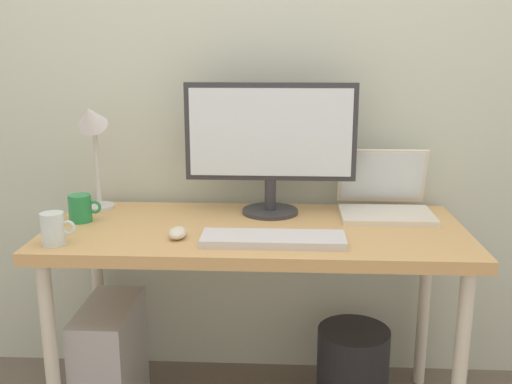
{
  "coord_description": "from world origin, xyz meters",
  "views": [
    {
      "loc": [
        0.1,
        -1.87,
        1.29
      ],
      "look_at": [
        0.0,
        0.0,
        0.82
      ],
      "focal_mm": 41.21,
      "sensor_mm": 36.0,
      "label": 1
    }
  ],
  "objects_px": {
    "glass_cup": "(53,229)",
    "computer_tower": "(111,362)",
    "desk_lamp": "(92,133)",
    "wastebasket": "(352,368)",
    "desk": "(256,246)",
    "coffee_mug": "(81,208)",
    "keyboard": "(273,239)",
    "monitor": "(271,140)",
    "laptop": "(385,198)",
    "mouse": "(178,233)"
  },
  "relations": [
    {
      "from": "glass_cup",
      "to": "computer_tower",
      "type": "height_order",
      "value": "glass_cup"
    },
    {
      "from": "desk_lamp",
      "to": "wastebasket",
      "type": "bearing_deg",
      "value": -5.72
    },
    {
      "from": "desk",
      "to": "desk_lamp",
      "type": "bearing_deg",
      "value": 164.11
    },
    {
      "from": "coffee_mug",
      "to": "wastebasket",
      "type": "relative_size",
      "value": 0.37
    },
    {
      "from": "desk_lamp",
      "to": "keyboard",
      "type": "relative_size",
      "value": 0.93
    },
    {
      "from": "desk",
      "to": "coffee_mug",
      "type": "relative_size",
      "value": 12.3
    },
    {
      "from": "desk",
      "to": "wastebasket",
      "type": "height_order",
      "value": "desk"
    },
    {
      "from": "desk",
      "to": "monitor",
      "type": "distance_m",
      "value": 0.38
    },
    {
      "from": "laptop",
      "to": "glass_cup",
      "type": "xyz_separation_m",
      "value": [
        -1.05,
        -0.4,
        -0.01
      ]
    },
    {
      "from": "mouse",
      "to": "glass_cup",
      "type": "xyz_separation_m",
      "value": [
        -0.36,
        -0.08,
        0.03
      ]
    },
    {
      "from": "laptop",
      "to": "coffee_mug",
      "type": "distance_m",
      "value": 1.07
    },
    {
      "from": "computer_tower",
      "to": "mouse",
      "type": "bearing_deg",
      "value": -19.62
    },
    {
      "from": "desk_lamp",
      "to": "computer_tower",
      "type": "xyz_separation_m",
      "value": [
        0.08,
        -0.2,
        -0.78
      ]
    },
    {
      "from": "keyboard",
      "to": "mouse",
      "type": "distance_m",
      "value": 0.3
    },
    {
      "from": "monitor",
      "to": "mouse",
      "type": "bearing_deg",
      "value": -133.38
    },
    {
      "from": "desk",
      "to": "wastebasket",
      "type": "distance_m",
      "value": 0.6
    },
    {
      "from": "monitor",
      "to": "coffee_mug",
      "type": "xyz_separation_m",
      "value": [
        -0.64,
        -0.13,
        -0.22
      ]
    },
    {
      "from": "mouse",
      "to": "wastebasket",
      "type": "height_order",
      "value": "mouse"
    },
    {
      "from": "mouse",
      "to": "coffee_mug",
      "type": "xyz_separation_m",
      "value": [
        -0.36,
        0.16,
        0.03
      ]
    },
    {
      "from": "laptop",
      "to": "glass_cup",
      "type": "relative_size",
      "value": 3.03
    },
    {
      "from": "laptop",
      "to": "glass_cup",
      "type": "distance_m",
      "value": 1.13
    },
    {
      "from": "laptop",
      "to": "desk_lamp",
      "type": "bearing_deg",
      "value": -178.94
    },
    {
      "from": "monitor",
      "to": "laptop",
      "type": "height_order",
      "value": "monitor"
    },
    {
      "from": "desk_lamp",
      "to": "coffee_mug",
      "type": "bearing_deg",
      "value": -94.67
    },
    {
      "from": "glass_cup",
      "to": "wastebasket",
      "type": "height_order",
      "value": "glass_cup"
    },
    {
      "from": "coffee_mug",
      "to": "glass_cup",
      "type": "bearing_deg",
      "value": -89.55
    },
    {
      "from": "monitor",
      "to": "laptop",
      "type": "relative_size",
      "value": 1.87
    },
    {
      "from": "monitor",
      "to": "glass_cup",
      "type": "xyz_separation_m",
      "value": [
        -0.64,
        -0.38,
        -0.22
      ]
    },
    {
      "from": "desk",
      "to": "monitor",
      "type": "height_order",
      "value": "monitor"
    },
    {
      "from": "monitor",
      "to": "keyboard",
      "type": "xyz_separation_m",
      "value": [
        0.02,
        -0.33,
        -0.26
      ]
    },
    {
      "from": "mouse",
      "to": "keyboard",
      "type": "bearing_deg",
      "value": -5.81
    },
    {
      "from": "mouse",
      "to": "coffee_mug",
      "type": "distance_m",
      "value": 0.4
    },
    {
      "from": "monitor",
      "to": "laptop",
      "type": "xyz_separation_m",
      "value": [
        0.41,
        0.02,
        -0.21
      ]
    },
    {
      "from": "desk_lamp",
      "to": "keyboard",
      "type": "height_order",
      "value": "desk_lamp"
    },
    {
      "from": "coffee_mug",
      "to": "monitor",
      "type": "bearing_deg",
      "value": 11.77
    },
    {
      "from": "desk",
      "to": "mouse",
      "type": "bearing_deg",
      "value": -151.51
    },
    {
      "from": "desk",
      "to": "desk_lamp",
      "type": "relative_size",
      "value": 3.38
    },
    {
      "from": "keyboard",
      "to": "wastebasket",
      "type": "distance_m",
      "value": 0.68
    },
    {
      "from": "laptop",
      "to": "mouse",
      "type": "bearing_deg",
      "value": -155.32
    },
    {
      "from": "desk",
      "to": "coffee_mug",
      "type": "bearing_deg",
      "value": 176.81
    },
    {
      "from": "mouse",
      "to": "coffee_mug",
      "type": "height_order",
      "value": "coffee_mug"
    },
    {
      "from": "mouse",
      "to": "desk",
      "type": "bearing_deg",
      "value": 28.49
    },
    {
      "from": "desk",
      "to": "monitor",
      "type": "xyz_separation_m",
      "value": [
        0.04,
        0.17,
        0.33
      ]
    },
    {
      "from": "monitor",
      "to": "wastebasket",
      "type": "distance_m",
      "value": 0.88
    },
    {
      "from": "desk_lamp",
      "to": "mouse",
      "type": "distance_m",
      "value": 0.53
    },
    {
      "from": "keyboard",
      "to": "computer_tower",
      "type": "bearing_deg",
      "value": 167.43
    },
    {
      "from": "wastebasket",
      "to": "mouse",
      "type": "bearing_deg",
      "value": -160.89
    },
    {
      "from": "keyboard",
      "to": "wastebasket",
      "type": "height_order",
      "value": "keyboard"
    },
    {
      "from": "glass_cup",
      "to": "coffee_mug",
      "type": "bearing_deg",
      "value": 90.45
    },
    {
      "from": "keyboard",
      "to": "monitor",
      "type": "bearing_deg",
      "value": 93.29
    }
  ]
}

